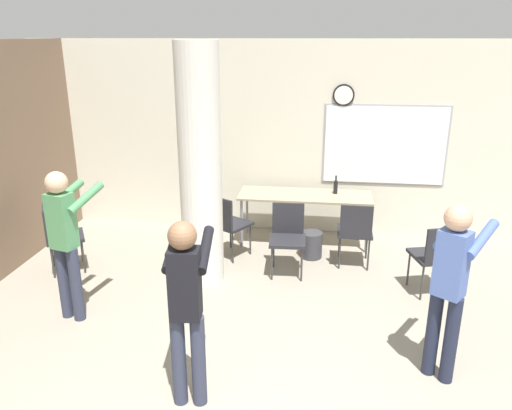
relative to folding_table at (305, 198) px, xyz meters
The scene contains 13 objects.
wall_back 0.92m from the folding_table, 105.38° to the left, with size 8.00×0.15×2.80m.
support_pillar 1.89m from the folding_table, 132.11° to the right, with size 0.49×0.49×2.80m.
folding_table is the anchor object (origin of this frame).
bottle_on_table 0.46m from the folding_table, 13.84° to the left, with size 0.06×0.06×0.26m.
waste_bin 0.71m from the folding_table, 76.35° to the right, with size 0.29×0.29×0.35m.
chair_table_left 1.19m from the folding_table, 147.00° to the right, with size 0.61×0.61×0.87m.
chair_by_left_wall 3.28m from the folding_table, 156.18° to the right, with size 0.60×0.60×0.87m.
chair_mid_room 2.04m from the folding_table, 41.41° to the right, with size 0.54×0.54×0.87m.
chair_table_right 0.99m from the folding_table, 46.55° to the right, with size 0.45×0.45×0.87m.
chair_table_front 1.00m from the folding_table, 99.75° to the right, with size 0.46×0.46×0.87m.
person_playing_front 3.53m from the folding_table, 102.79° to the right, with size 0.38×0.61×1.58m.
person_playing_side 3.13m from the folding_table, 65.36° to the right, with size 0.58×0.65×1.59m.
person_watching_back 3.31m from the folding_table, 134.88° to the right, with size 0.46×0.63×1.60m.
Camera 1 is at (0.37, -2.19, 2.85)m, focal length 35.00 mm.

